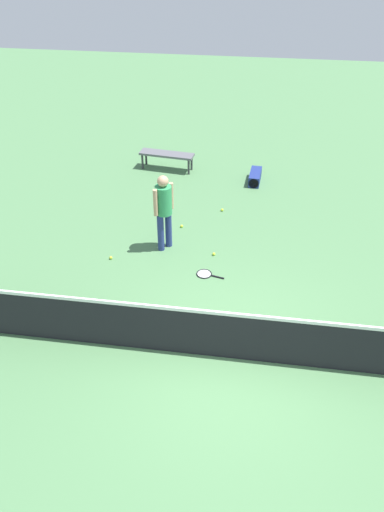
{
  "coord_description": "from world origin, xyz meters",
  "views": [
    {
      "loc": [
        -0.28,
        5.82,
        6.09
      ],
      "look_at": [
        0.81,
        -1.51,
        0.9
      ],
      "focal_mm": 35.28,
      "sensor_mm": 36.0,
      "label": 1
    }
  ],
  "objects": [
    {
      "name": "court_net",
      "position": [
        0.0,
        0.0,
        0.5
      ],
      "size": [
        10.09,
        0.09,
        1.07
      ],
      "color": "#4C4C51",
      "rests_on": "ground_plane"
    },
    {
      "name": "equipment_bag",
      "position": [
        -0.15,
        -6.44,
        0.14
      ],
      "size": [
        0.33,
        0.81,
        0.28
      ],
      "color": "navy",
      "rests_on": "ground_plane"
    },
    {
      "name": "tennis_racket_near_player",
      "position": [
        0.64,
        -2.18,
        0.01
      ],
      "size": [
        0.61,
        0.38,
        0.03
      ],
      "color": "black",
      "rests_on": "ground_plane"
    },
    {
      "name": "tennis_ball_by_net",
      "position": [
        2.67,
        -2.43,
        0.03
      ],
      "size": [
        0.07,
        0.07,
        0.07
      ],
      "primitive_type": "sphere",
      "color": "#C6E033",
      "rests_on": "ground_plane"
    },
    {
      "name": "player_near_side",
      "position": [
        1.62,
        -3.02,
        1.01
      ],
      "size": [
        0.48,
        0.48,
        1.7
      ],
      "color": "navy",
      "rests_on": "ground_plane"
    },
    {
      "name": "courtside_bench",
      "position": [
        2.32,
        -6.9,
        0.42
      ],
      "size": [
        1.54,
        0.58,
        0.48
      ],
      "color": "#595960",
      "rests_on": "ground_plane"
    },
    {
      "name": "tennis_ball_midcourt",
      "position": [
        0.55,
        -2.88,
        0.03
      ],
      "size": [
        0.07,
        0.07,
        0.07
      ],
      "primitive_type": "sphere",
      "color": "#C6E033",
      "rests_on": "ground_plane"
    },
    {
      "name": "ground_plane",
      "position": [
        0.0,
        0.0,
        0.0
      ],
      "size": [
        40.0,
        40.0,
        0.0
      ],
      "primitive_type": "plane",
      "color": "#4C7A4C"
    },
    {
      "name": "tennis_ball_baseline",
      "position": [
        0.56,
        -4.77,
        0.03
      ],
      "size": [
        0.07,
        0.07,
        0.07
      ],
      "primitive_type": "sphere",
      "color": "#C6E033",
      "rests_on": "ground_plane"
    },
    {
      "name": "tennis_ball_near_player",
      "position": [
        1.41,
        -3.89,
        0.03
      ],
      "size": [
        0.07,
        0.07,
        0.07
      ],
      "primitive_type": "sphere",
      "color": "#C6E033",
      "rests_on": "ground_plane"
    }
  ]
}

